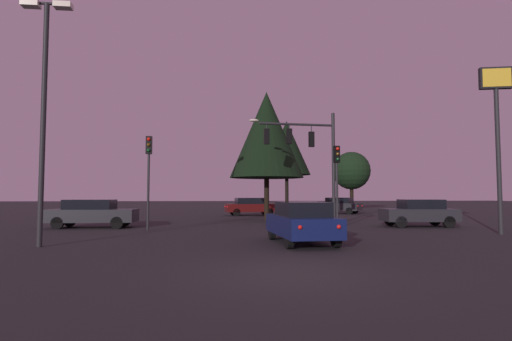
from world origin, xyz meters
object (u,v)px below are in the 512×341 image
traffic_light_corner_right (149,164)px  parking_lot_lamp_post (44,91)px  traffic_light_corner_left (337,170)px  car_crossing_right (419,212)px  car_parked_lot (338,205)px  store_sign_illuminated (497,112)px  traffic_signal_mast_arm (308,148)px  car_crossing_left (92,213)px  tree_left_far (287,148)px  car_nearside_lane (301,222)px  tree_behind_sign (351,171)px  car_far_lane (251,206)px  tree_center_horizon (267,135)px

traffic_light_corner_right → parking_lot_lamp_post: bearing=-113.3°
traffic_light_corner_right → traffic_light_corner_left: bearing=1.6°
car_crossing_right → parking_lot_lamp_post: bearing=-158.1°
car_parked_lot → store_sign_illuminated: bearing=-86.8°
traffic_light_corner_left → store_sign_illuminated: 7.84m
traffic_signal_mast_arm → car_crossing_left: bearing=-177.7°
car_crossing_right → tree_left_far: (-3.63, 21.32, 6.06)m
car_nearside_lane → traffic_signal_mast_arm: bearing=75.2°
tree_behind_sign → traffic_light_corner_right: bearing=-126.7°
car_far_lane → tree_center_horizon: 8.43m
car_far_lane → parking_lot_lamp_post: size_ratio=0.53×
traffic_light_corner_left → store_sign_illuminated: size_ratio=0.58×
traffic_signal_mast_arm → tree_center_horizon: bearing=109.6°
car_far_lane → traffic_light_corner_right: bearing=-114.5°
traffic_light_corner_left → car_crossing_left: 13.43m
traffic_light_corner_right → car_parked_lot: 22.54m
car_crossing_right → tree_left_far: 22.46m
traffic_signal_mast_arm → tree_behind_sign: size_ratio=0.95×
car_crossing_left → tree_behind_sign: (23.07, 24.54, 3.89)m
parking_lot_lamp_post → tree_behind_sign: size_ratio=1.23×
car_nearside_lane → car_far_lane: bearing=90.2°
traffic_signal_mast_arm → tree_left_far: bearing=83.4°
tree_center_horizon → parking_lot_lamp_post: bearing=-125.1°
car_far_lane → traffic_light_corner_left: bearing=-76.2°
traffic_light_corner_right → car_far_lane: traffic_light_corner_right is taller
car_nearside_lane → tree_center_horizon: size_ratio=0.48×
car_nearside_lane → car_crossing_left: size_ratio=0.93×
car_crossing_right → tree_left_far: size_ratio=0.42×
car_nearside_lane → car_crossing_right: size_ratio=1.06×
car_crossing_right → tree_left_far: tree_left_far is taller
car_crossing_left → tree_left_far: size_ratio=0.48×
car_parked_lot → traffic_light_corner_left: bearing=-107.5°
car_crossing_left → tree_center_horizon: (10.26, 5.55, 5.26)m
store_sign_illuminated → traffic_light_corner_left: bearing=147.8°
car_crossing_left → car_crossing_right: size_ratio=1.13×
car_parked_lot → car_far_lane: bearing=-163.7°
car_crossing_left → tree_center_horizon: size_ratio=0.51×
tree_behind_sign → car_nearside_lane: bearing=-112.2°
traffic_signal_mast_arm → car_crossing_right: (5.91, -1.65, -3.73)m
car_far_lane → tree_behind_sign: (13.35, 12.43, 3.89)m
car_crossing_right → tree_center_horizon: tree_center_horizon is taller
tree_center_horizon → car_nearside_lane: bearing=-92.0°
car_crossing_left → store_sign_illuminated: (19.42, -5.70, 4.74)m
traffic_signal_mast_arm → car_far_lane: 12.43m
parking_lot_lamp_post → store_sign_illuminated: 18.93m
traffic_light_corner_left → traffic_light_corner_right: (-9.84, -0.27, 0.22)m
car_crossing_left → traffic_light_corner_left: bearing=-7.5°
store_sign_illuminated → traffic_signal_mast_arm: bearing=140.0°
traffic_light_corner_left → car_parked_lot: size_ratio=0.99×
car_parked_lot → store_sign_illuminated: store_sign_illuminated is taller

